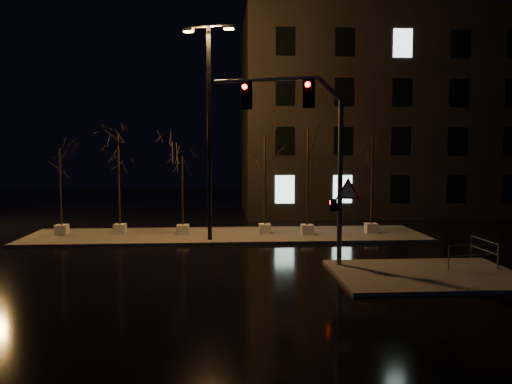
{
  "coord_description": "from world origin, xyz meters",
  "views": [
    {
      "loc": [
        -0.25,
        -21.67,
        4.74
      ],
      "look_at": [
        1.39,
        2.43,
        2.8
      ],
      "focal_mm": 35.0,
      "sensor_mm": 36.0,
      "label": 1
    }
  ],
  "objects": [
    {
      "name": "tree_5",
      "position": [
        8.19,
        5.89,
        4.34
      ],
      "size": [
        1.8,
        1.8,
        5.52
      ],
      "color": "beige",
      "rests_on": "median"
    },
    {
      "name": "guard_rail_b",
      "position": [
        10.5,
        -2.1,
        0.79
      ],
      "size": [
        0.1,
        2.1,
        0.99
      ],
      "rotation": [
        0.0,
        0.0,
        1.59
      ],
      "color": "#595C61",
      "rests_on": "sidewalk_corner"
    },
    {
      "name": "streetlight_main",
      "position": [
        -0.91,
        4.37,
        6.52
      ],
      "size": [
        2.69,
        1.19,
        11.03
      ],
      "rotation": [
        0.0,
        0.0,
        -0.33
      ],
      "color": "black",
      "rests_on": "median"
    },
    {
      "name": "ground",
      "position": [
        0.0,
        0.0,
        0.0
      ],
      "size": [
        90.0,
        90.0,
        0.0
      ],
      "primitive_type": "plane",
      "color": "black",
      "rests_on": "ground"
    },
    {
      "name": "tree_2",
      "position": [
        -2.46,
        6.09,
        3.56
      ],
      "size": [
        1.8,
        1.8,
        4.5
      ],
      "color": "beige",
      "rests_on": "median"
    },
    {
      "name": "traffic_signal_mast",
      "position": [
        3.33,
        -1.45,
        5.18
      ],
      "size": [
        5.91,
        2.26,
        7.66
      ],
      "rotation": [
        0.0,
        0.0,
        -0.35
      ],
      "color": "#595C61",
      "rests_on": "sidewalk_corner"
    },
    {
      "name": "sidewalk_corner",
      "position": [
        7.5,
        -3.5,
        0.07
      ],
      "size": [
        7.0,
        5.0,
        0.15
      ],
      "primitive_type": "cube",
      "color": "#44413C",
      "rests_on": "ground"
    },
    {
      "name": "building",
      "position": [
        14.0,
        18.0,
        7.5
      ],
      "size": [
        25.0,
        12.0,
        15.0
      ],
      "primitive_type": "cube",
      "color": "black",
      "rests_on": "ground"
    },
    {
      "name": "tree_0",
      "position": [
        -9.2,
        6.51,
        3.87
      ],
      "size": [
        1.8,
        1.8,
        4.91
      ],
      "color": "beige",
      "rests_on": "median"
    },
    {
      "name": "median",
      "position": [
        0.0,
        6.0,
        0.07
      ],
      "size": [
        22.0,
        5.0,
        0.15
      ],
      "primitive_type": "cube",
      "color": "#44413C",
      "rests_on": "ground"
    },
    {
      "name": "tree_1",
      "position": [
        -6.02,
        6.59,
        4.52
      ],
      "size": [
        1.8,
        1.8,
        5.77
      ],
      "color": "beige",
      "rests_on": "median"
    },
    {
      "name": "tree_3",
      "position": [
        2.13,
        6.13,
        4.4
      ],
      "size": [
        1.8,
        1.8,
        5.6
      ],
      "color": "beige",
      "rests_on": "median"
    },
    {
      "name": "tree_4",
      "position": [
        4.47,
        5.63,
        4.69
      ],
      "size": [
        1.8,
        1.8,
        5.99
      ],
      "color": "beige",
      "rests_on": "median"
    },
    {
      "name": "guard_rail_a",
      "position": [
        9.58,
        -3.02,
        0.8
      ],
      "size": [
        2.27,
        0.48,
        1.0
      ],
      "rotation": [
        0.0,
        0.0,
        0.19
      ],
      "color": "#595C61",
      "rests_on": "sidewalk_corner"
    }
  ]
}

